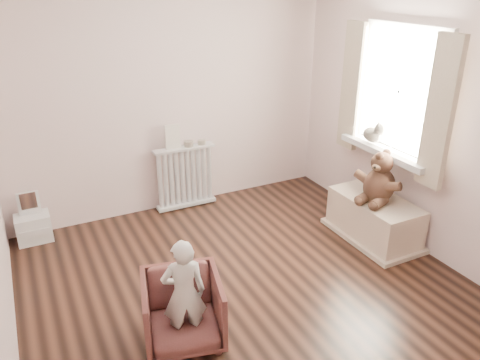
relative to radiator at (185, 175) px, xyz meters
name	(u,v)px	position (x,y,z in m)	size (l,w,h in m)	color
floor	(248,288)	(-0.08, -1.68, -0.39)	(3.60, 3.60, 0.01)	black
back_wall	(170,93)	(-0.08, 0.12, 0.91)	(3.60, 0.02, 2.60)	silver
front_wall	(444,269)	(-0.08, -3.48, 0.91)	(3.60, 0.02, 2.60)	silver
right_wall	(426,114)	(1.72, -1.68, 0.91)	(0.02, 3.60, 2.60)	silver
window	(401,91)	(1.68, -1.38, 1.06)	(0.03, 0.90, 1.10)	white
window_sill	(386,151)	(1.59, -1.38, 0.48)	(0.22, 1.10, 0.06)	silver
curtain_left	(440,114)	(1.57, -1.95, 1.00)	(0.06, 0.26, 1.30)	beige
curtain_right	(352,87)	(1.57, -0.81, 1.00)	(0.06, 0.26, 1.30)	beige
radiator	(185,175)	(0.00, 0.00, 0.00)	(0.69, 0.13, 0.72)	silver
paper_doll	(173,137)	(-0.12, 0.00, 0.47)	(0.16, 0.01, 0.27)	beige
tin_a	(189,144)	(0.06, 0.00, 0.36)	(0.10, 0.10, 0.06)	#A59E8C
tin_b	(202,142)	(0.21, 0.00, 0.36)	(0.09, 0.09, 0.05)	#A59E8C
toy_vanity	(31,216)	(-1.63, -0.03, -0.11)	(0.33, 0.23, 0.51)	silver
armchair	(183,311)	(-0.77, -2.02, -0.13)	(0.55, 0.57, 0.52)	#572B27
child	(184,294)	(-0.77, -2.07, 0.05)	(0.31, 0.20, 0.84)	beige
toy_bench	(374,220)	(1.44, -1.50, -0.19)	(0.48, 0.92, 0.43)	beige
teddy_bear	(380,178)	(1.42, -1.53, 0.28)	(0.42, 0.32, 0.51)	#382217
plush_cat	(373,133)	(1.58, -1.19, 0.61)	(0.17, 0.27, 0.23)	gray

